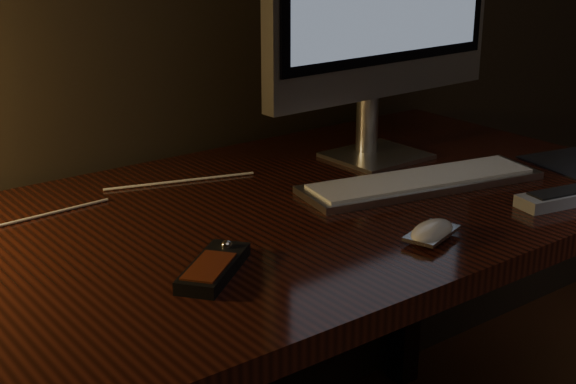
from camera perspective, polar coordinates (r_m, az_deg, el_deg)
desk at (r=1.42m, az=-5.03°, el=-5.92°), size 1.60×0.75×0.75m
keyboard at (r=1.49m, az=9.48°, el=0.76°), size 0.48×0.22×0.02m
mouse at (r=1.25m, az=10.19°, el=-2.94°), size 0.11×0.08×0.02m
media_remote at (r=1.12m, az=-5.30°, el=-5.33°), size 0.16×0.14×0.03m
tv_remote at (r=1.47m, az=19.51°, el=-0.23°), size 0.22×0.09×0.03m
cable at (r=1.42m, az=-12.56°, el=-0.63°), size 0.58×0.10×0.01m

